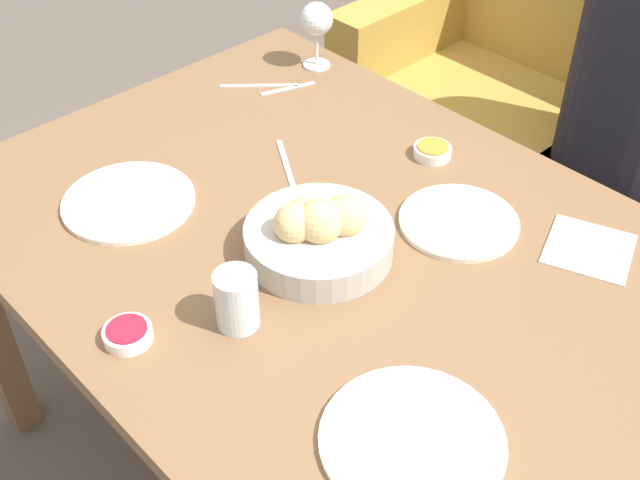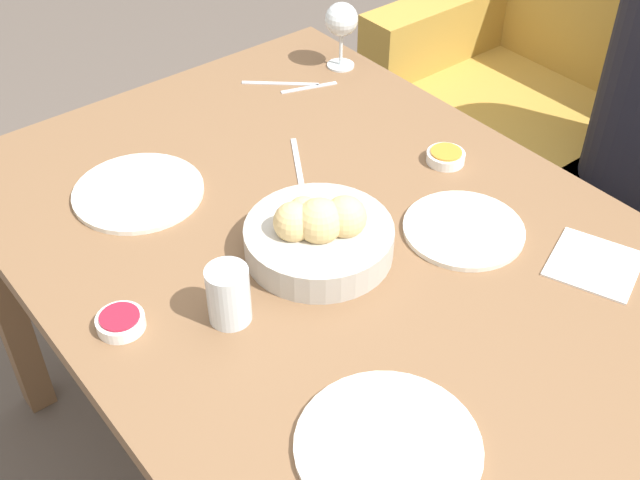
{
  "view_description": "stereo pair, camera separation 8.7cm",
  "coord_description": "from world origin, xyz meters",
  "px_view_note": "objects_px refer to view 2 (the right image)",
  "views": [
    {
      "loc": [
        0.76,
        -0.75,
        1.65
      ],
      "look_at": [
        0.0,
        -0.04,
        0.76
      ],
      "focal_mm": 45.0,
      "sensor_mm": 36.0,
      "label": 1
    },
    {
      "loc": [
        0.81,
        -0.69,
        1.65
      ],
      "look_at": [
        0.0,
        -0.04,
        0.76
      ],
      "focal_mm": 45.0,
      "sensor_mm": 36.0,
      "label": 2
    }
  ],
  "objects_px": {
    "plate_far_center": "(464,229)",
    "wine_glass": "(341,22)",
    "spoon_coffee": "(309,88)",
    "napkin": "(594,264)",
    "bread_basket": "(320,235)",
    "plate_near_left": "(138,192)",
    "plate_near_right": "(388,446)",
    "jam_bowl_honey": "(446,157)",
    "knife_silver": "(298,163)",
    "fork_silver": "(280,83)",
    "water_tumbler": "(229,295)",
    "jam_bowl_berry": "(121,322)"
  },
  "relations": [
    {
      "from": "plate_near_right",
      "to": "wine_glass",
      "type": "bearing_deg",
      "value": 143.76
    },
    {
      "from": "plate_near_right",
      "to": "knife_silver",
      "type": "relative_size",
      "value": 1.64
    },
    {
      "from": "jam_bowl_honey",
      "to": "fork_silver",
      "type": "height_order",
      "value": "jam_bowl_honey"
    },
    {
      "from": "spoon_coffee",
      "to": "plate_near_right",
      "type": "bearing_deg",
      "value": -31.66
    },
    {
      "from": "fork_silver",
      "to": "spoon_coffee",
      "type": "xyz_separation_m",
      "value": [
        0.06,
        0.04,
        0.0
      ]
    },
    {
      "from": "plate_near_right",
      "to": "water_tumbler",
      "type": "xyz_separation_m",
      "value": [
        -0.34,
        -0.03,
        0.04
      ]
    },
    {
      "from": "knife_silver",
      "to": "spoon_coffee",
      "type": "height_order",
      "value": "same"
    },
    {
      "from": "water_tumbler",
      "to": "wine_glass",
      "type": "bearing_deg",
      "value": 128.48
    },
    {
      "from": "wine_glass",
      "to": "napkin",
      "type": "bearing_deg",
      "value": -7.73
    },
    {
      "from": "plate_near_left",
      "to": "water_tumbler",
      "type": "relative_size",
      "value": 2.48
    },
    {
      "from": "napkin",
      "to": "spoon_coffee",
      "type": "bearing_deg",
      "value": -179.1
    },
    {
      "from": "spoon_coffee",
      "to": "plate_near_left",
      "type": "bearing_deg",
      "value": -77.17
    },
    {
      "from": "plate_near_right",
      "to": "fork_silver",
      "type": "height_order",
      "value": "plate_near_right"
    },
    {
      "from": "spoon_coffee",
      "to": "napkin",
      "type": "height_order",
      "value": "napkin"
    },
    {
      "from": "bread_basket",
      "to": "jam_bowl_berry",
      "type": "xyz_separation_m",
      "value": [
        -0.06,
        -0.35,
        -0.03
      ]
    },
    {
      "from": "wine_glass",
      "to": "jam_bowl_honey",
      "type": "relative_size",
      "value": 2.05
    },
    {
      "from": "plate_far_center",
      "to": "knife_silver",
      "type": "relative_size",
      "value": 1.39
    },
    {
      "from": "fork_silver",
      "to": "wine_glass",
      "type": "bearing_deg",
      "value": 82.65
    },
    {
      "from": "wine_glass",
      "to": "fork_silver",
      "type": "height_order",
      "value": "wine_glass"
    },
    {
      "from": "plate_near_right",
      "to": "plate_far_center",
      "type": "relative_size",
      "value": 1.18
    },
    {
      "from": "napkin",
      "to": "bread_basket",
      "type": "bearing_deg",
      "value": -132.22
    },
    {
      "from": "water_tumbler",
      "to": "jam_bowl_honey",
      "type": "relative_size",
      "value": 1.3
    },
    {
      "from": "bread_basket",
      "to": "spoon_coffee",
      "type": "height_order",
      "value": "bread_basket"
    },
    {
      "from": "plate_near_left",
      "to": "jam_bowl_berry",
      "type": "bearing_deg",
      "value": -33.09
    },
    {
      "from": "bread_basket",
      "to": "knife_silver",
      "type": "bearing_deg",
      "value": 150.7
    },
    {
      "from": "plate_near_left",
      "to": "water_tumbler",
      "type": "xyz_separation_m",
      "value": [
        0.38,
        -0.04,
        0.04
      ]
    },
    {
      "from": "plate_far_center",
      "to": "spoon_coffee",
      "type": "bearing_deg",
      "value": 170.39
    },
    {
      "from": "bread_basket",
      "to": "napkin",
      "type": "xyz_separation_m",
      "value": [
        0.31,
        0.35,
        -0.04
      ]
    },
    {
      "from": "spoon_coffee",
      "to": "plate_far_center",
      "type": "bearing_deg",
      "value": -9.61
    },
    {
      "from": "wine_glass",
      "to": "knife_silver",
      "type": "bearing_deg",
      "value": -51.57
    },
    {
      "from": "jam_bowl_berry",
      "to": "fork_silver",
      "type": "relative_size",
      "value": 0.55
    },
    {
      "from": "fork_silver",
      "to": "water_tumbler",
      "type": "bearing_deg",
      "value": -42.43
    },
    {
      "from": "jam_bowl_berry",
      "to": "napkin",
      "type": "height_order",
      "value": "jam_bowl_berry"
    },
    {
      "from": "fork_silver",
      "to": "knife_silver",
      "type": "bearing_deg",
      "value": -30.18
    },
    {
      "from": "wine_glass",
      "to": "jam_bowl_berry",
      "type": "bearing_deg",
      "value": -61.54
    },
    {
      "from": "bread_basket",
      "to": "wine_glass",
      "type": "relative_size",
      "value": 1.64
    },
    {
      "from": "plate_near_left",
      "to": "wine_glass",
      "type": "relative_size",
      "value": 1.58
    },
    {
      "from": "plate_far_center",
      "to": "wine_glass",
      "type": "xyz_separation_m",
      "value": [
        -0.61,
        0.22,
        0.11
      ]
    },
    {
      "from": "plate_near_right",
      "to": "plate_far_center",
      "type": "distance_m",
      "value": 0.49
    },
    {
      "from": "plate_near_left",
      "to": "knife_silver",
      "type": "bearing_deg",
      "value": 69.83
    },
    {
      "from": "wine_glass",
      "to": "jam_bowl_honey",
      "type": "xyz_separation_m",
      "value": [
        0.43,
        -0.09,
        -0.1
      ]
    },
    {
      "from": "wine_glass",
      "to": "plate_far_center",
      "type": "bearing_deg",
      "value": -19.81
    },
    {
      "from": "water_tumbler",
      "to": "spoon_coffee",
      "type": "bearing_deg",
      "value": 132.28
    },
    {
      "from": "jam_bowl_honey",
      "to": "fork_silver",
      "type": "distance_m",
      "value": 0.46
    },
    {
      "from": "water_tumbler",
      "to": "jam_bowl_honey",
      "type": "bearing_deg",
      "value": 99.19
    },
    {
      "from": "plate_near_left",
      "to": "plate_far_center",
      "type": "relative_size",
      "value": 1.14
    },
    {
      "from": "plate_near_left",
      "to": "plate_far_center",
      "type": "distance_m",
      "value": 0.61
    },
    {
      "from": "wine_glass",
      "to": "knife_silver",
      "type": "xyz_separation_m",
      "value": [
        0.26,
        -0.32,
        -0.11
      ]
    },
    {
      "from": "plate_near_left",
      "to": "water_tumbler",
      "type": "bearing_deg",
      "value": -6.53
    },
    {
      "from": "plate_near_left",
      "to": "plate_near_right",
      "type": "bearing_deg",
      "value": -1.12
    }
  ]
}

